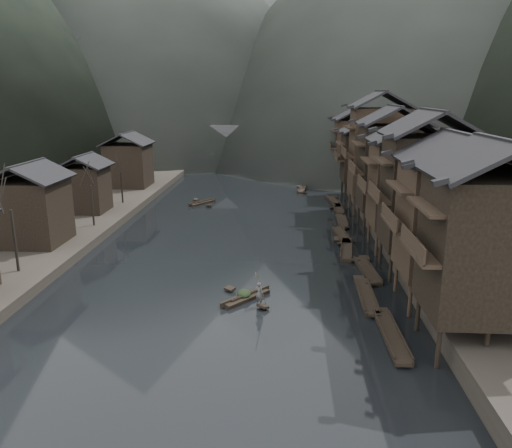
{
  "coord_description": "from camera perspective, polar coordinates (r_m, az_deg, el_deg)",
  "views": [
    {
      "loc": [
        4.94,
        -37.64,
        15.99
      ],
      "look_at": [
        2.0,
        12.94,
        2.5
      ],
      "focal_mm": 35.0,
      "sensor_mm": 36.0,
      "label": 1
    }
  ],
  "objects": [
    {
      "name": "water",
      "position": [
        41.19,
        -3.86,
        -7.97
      ],
      "size": [
        300.0,
        300.0,
        0.0
      ],
      "primitive_type": "plane",
      "color": "black",
      "rests_on": "ground"
    },
    {
      "name": "right_bank",
      "position": [
        84.61,
        24.12,
        3.33
      ],
      "size": [
        40.0,
        200.0,
        1.8
      ],
      "primitive_type": "cube",
      "color": "#2D2823",
      "rests_on": "ground"
    },
    {
      "name": "midriver_boats",
      "position": [
        91.66,
        1.66,
        4.98
      ],
      "size": [
        17.63,
        38.77,
        0.45
      ],
      "color": "black",
      "rests_on": "water"
    },
    {
      "name": "left_houses",
      "position": [
        63.95,
        -20.23,
        4.69
      ],
      "size": [
        8.1,
        53.2,
        8.73
      ],
      "color": "black",
      "rests_on": "left_bank"
    },
    {
      "name": "boatman",
      "position": [
        38.21,
        0.37,
        -7.62
      ],
      "size": [
        0.79,
        0.7,
        1.82
      ],
      "primitive_type": "imported",
      "rotation": [
        0.0,
        0.0,
        2.64
      ],
      "color": "#525254",
      "rests_on": "hero_sampan"
    },
    {
      "name": "bare_trees",
      "position": [
        52.59,
        -21.43,
        3.3
      ],
      "size": [
        3.88,
        43.29,
        7.77
      ],
      "color": "black",
      "rests_on": "left_bank"
    },
    {
      "name": "stone_bridge",
      "position": [
        110.28,
        0.76,
        9.24
      ],
      "size": [
        40.0,
        6.0,
        9.0
      ],
      "color": "#4C4C4F",
      "rests_on": "ground"
    },
    {
      "name": "hero_sampan",
      "position": [
        39.95,
        -1.19,
        -8.37
      ],
      "size": [
        3.91,
        4.37,
        0.44
      ],
      "color": "black",
      "rests_on": "water"
    },
    {
      "name": "stilt_houses",
      "position": [
        58.46,
        15.63,
        7.32
      ],
      "size": [
        9.0,
        67.6,
        16.32
      ],
      "color": "black",
      "rests_on": "ground"
    },
    {
      "name": "cargo_heap",
      "position": [
        39.9,
        -1.39,
        -7.52
      ],
      "size": [
        1.1,
        1.45,
        0.66
      ],
      "primitive_type": "ellipsoid",
      "color": "black",
      "rests_on": "hero_sampan"
    },
    {
      "name": "bamboo_pole",
      "position": [
        37.22,
        0.68,
        -3.68
      ],
      "size": [
        0.9,
        2.11,
        3.73
      ],
      "primitive_type": "cylinder",
      "rotation": [
        0.54,
        0.0,
        -0.38
      ],
      "color": "#8C7A51",
      "rests_on": "boatman"
    },
    {
      "name": "moored_sampans",
      "position": [
        54.52,
        10.66,
        -2.19
      ],
      "size": [
        3.04,
        49.94,
        0.47
      ],
      "color": "black",
      "rests_on": "water"
    },
    {
      "name": "left_bank",
      "position": [
        88.65,
        -23.56,
        3.66
      ],
      "size": [
        40.0,
        200.0,
        1.2
      ],
      "primitive_type": "cube",
      "color": "#2D2823",
      "rests_on": "ground"
    }
  ]
}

